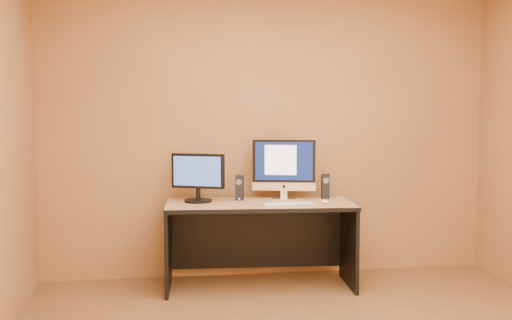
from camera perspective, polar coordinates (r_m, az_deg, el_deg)
The scene contains 10 objects.
walls at distance 3.75m, azimuth 6.22°, elevation 1.48°, with size 4.00×4.00×2.60m, color olive, non-canonical shape.
desk at distance 5.38m, azimuth 0.33°, elevation -7.58°, with size 1.54×0.67×0.71m, color tan, non-canonical shape.
imac at distance 5.49m, azimuth 2.49°, elevation -0.76°, with size 0.55×0.20×0.53m, color silver, non-canonical shape.
second_monitor at distance 5.36m, azimuth -5.18°, elevation -1.59°, with size 0.46×0.23×0.40m, color black, non-canonical shape.
speaker_left at distance 5.45m, azimuth -1.48°, elevation -2.48°, with size 0.07×0.07×0.21m, color black, non-canonical shape.
speaker_right at distance 5.58m, azimuth 6.18°, elevation -2.33°, with size 0.07×0.07×0.21m, color black, non-canonical shape.
keyboard at distance 5.19m, azimuth 2.91°, elevation -3.94°, with size 0.41×0.11×0.02m, color silver.
mouse at distance 5.30m, azimuth 6.15°, elevation -3.69°, with size 0.06×0.10×0.03m, color white.
cable_a at distance 5.60m, azimuth 2.92°, elevation -3.33°, with size 0.01×0.01×0.21m, color black.
cable_b at distance 5.64m, azimuth 2.13°, elevation -3.27°, with size 0.01×0.01×0.17m, color black.
Camera 1 is at (-0.95, -3.62, 1.53)m, focal length 45.00 mm.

